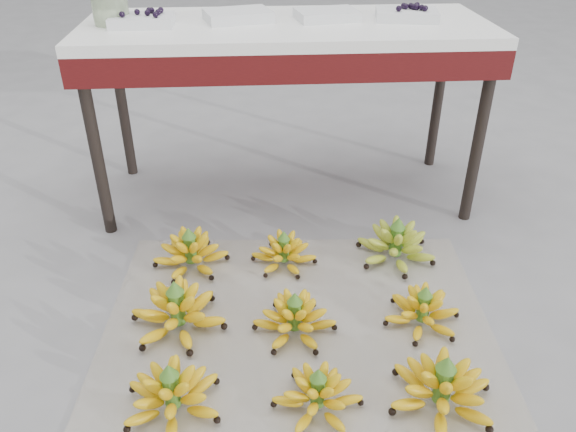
{
  "coord_description": "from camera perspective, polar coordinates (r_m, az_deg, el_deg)",
  "views": [
    {
      "loc": [
        -0.13,
        -1.33,
        1.26
      ],
      "look_at": [
        -0.01,
        0.34,
        0.24
      ],
      "focal_mm": 35.0,
      "sensor_mm": 36.0,
      "label": 1
    }
  ],
  "objects": [
    {
      "name": "ground",
      "position": [
        1.84,
        1.1,
        -11.98
      ],
      "size": [
        60.0,
        60.0,
        0.0
      ],
      "primitive_type": "plane",
      "color": "slate",
      "rests_on": "ground"
    },
    {
      "name": "newspaper_mat",
      "position": [
        1.85,
        1.02,
        -11.54
      ],
      "size": [
        1.31,
        1.12,
        0.01
      ],
      "primitive_type": "cube",
      "rotation": [
        0.0,
        0.0,
        -0.06
      ],
      "color": "silver",
      "rests_on": "ground"
    },
    {
      "name": "bunch_front_left",
      "position": [
        1.61,
        -11.69,
        -17.33
      ],
      "size": [
        0.35,
        0.35,
        0.17
      ],
      "rotation": [
        0.0,
        0.0,
        0.34
      ],
      "color": "yellow",
      "rests_on": "newspaper_mat"
    },
    {
      "name": "bunch_front_center",
      "position": [
        1.59,
        3.02,
        -17.69
      ],
      "size": [
        0.29,
        0.29,
        0.15
      ],
      "rotation": [
        0.0,
        0.0,
        -0.2
      ],
      "color": "yellow",
      "rests_on": "newspaper_mat"
    },
    {
      "name": "bunch_front_right",
      "position": [
        1.65,
        15.38,
        -16.56
      ],
      "size": [
        0.3,
        0.3,
        0.18
      ],
      "rotation": [
        0.0,
        0.0,
        0.01
      ],
      "color": "yellow",
      "rests_on": "newspaper_mat"
    },
    {
      "name": "bunch_mid_left",
      "position": [
        1.85,
        -11.15,
        -9.52
      ],
      "size": [
        0.39,
        0.39,
        0.19
      ],
      "rotation": [
        0.0,
        0.0,
        0.34
      ],
      "color": "yellow",
      "rests_on": "newspaper_mat"
    },
    {
      "name": "bunch_mid_center",
      "position": [
        1.8,
        0.68,
        -10.39
      ],
      "size": [
        0.34,
        0.34,
        0.16
      ],
      "rotation": [
        0.0,
        0.0,
        -0.42
      ],
      "color": "yellow",
      "rests_on": "newspaper_mat"
    },
    {
      "name": "bunch_mid_right",
      "position": [
        1.89,
        13.52,
        -9.36
      ],
      "size": [
        0.26,
        0.26,
        0.15
      ],
      "rotation": [
        0.0,
        0.0,
        0.04
      ],
      "color": "yellow",
      "rests_on": "newspaper_mat"
    },
    {
      "name": "bunch_back_left",
      "position": [
        2.12,
        -9.86,
        -3.71
      ],
      "size": [
        0.3,
        0.3,
        0.17
      ],
      "rotation": [
        0.0,
        0.0,
        -0.1
      ],
      "color": "yellow",
      "rests_on": "newspaper_mat"
    },
    {
      "name": "bunch_back_center",
      "position": [
        2.1,
        -0.42,
        -3.75
      ],
      "size": [
        0.3,
        0.3,
        0.15
      ],
      "rotation": [
        0.0,
        0.0,
        -0.33
      ],
      "color": "yellow",
      "rests_on": "newspaper_mat"
    },
    {
      "name": "bunch_back_right",
      "position": [
        2.16,
        10.9,
        -2.88
      ],
      "size": [
        0.31,
        0.31,
        0.18
      ],
      "rotation": [
        0.0,
        0.0,
        0.05
      ],
      "color": "olive",
      "rests_on": "newspaper_mat"
    },
    {
      "name": "vendor_table",
      "position": [
        2.35,
        -0.15,
        17.03
      ],
      "size": [
        1.6,
        0.64,
        0.77
      ],
      "color": "black",
      "rests_on": "ground"
    },
    {
      "name": "tray_far_left",
      "position": [
        2.33,
        -14.55,
        18.72
      ],
      "size": [
        0.24,
        0.17,
        0.06
      ],
      "color": "silver",
      "rests_on": "vendor_table"
    },
    {
      "name": "tray_left",
      "position": [
        2.35,
        -5.1,
        19.63
      ],
      "size": [
        0.29,
        0.24,
        0.04
      ],
      "color": "silver",
      "rests_on": "vendor_table"
    },
    {
      "name": "tray_right",
      "position": [
        2.37,
        3.95,
        19.73
      ],
      "size": [
        0.26,
        0.21,
        0.04
      ],
      "color": "silver",
      "rests_on": "vendor_table"
    },
    {
      "name": "tray_far_right",
      "position": [
        2.41,
        11.99,
        19.43
      ],
      "size": [
        0.27,
        0.21,
        0.06
      ],
      "color": "silver",
      "rests_on": "vendor_table"
    },
    {
      "name": "glass_jar",
      "position": [
        2.37,
        -17.7,
        20.07
      ],
      "size": [
        0.17,
        0.17,
        0.17
      ],
      "primitive_type": "cylinder",
      "rotation": [
        0.0,
        0.0,
        0.36
      ],
      "color": "beige",
      "rests_on": "vendor_table"
    }
  ]
}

